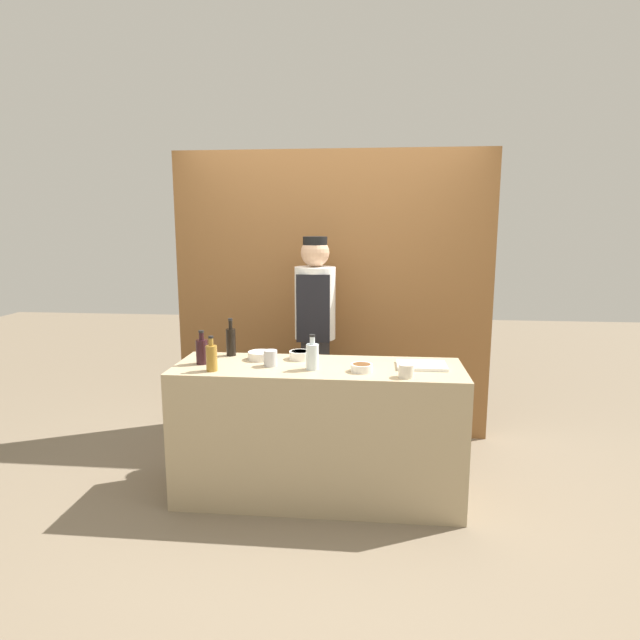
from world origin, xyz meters
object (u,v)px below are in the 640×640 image
bottle_soy (231,341)px  chef_center (315,335)px  sauce_bowl_brown (362,367)px  cup_cream (406,371)px  bottle_wine (202,351)px  sauce_bowl_white (260,355)px  bottle_vinegar (212,357)px  bottle_clear (312,356)px  cutting_board (422,365)px  sauce_bowl_purple (300,355)px  cup_steel (270,358)px

bottle_soy → chef_center: size_ratio=0.15×
chef_center → sauce_bowl_brown: bearing=-65.8°
cup_cream → bottle_wine: bearing=172.0°
sauce_bowl_white → bottle_vinegar: bottle_vinegar is taller
bottle_clear → bottle_vinegar: bearing=-171.3°
bottle_wine → bottle_vinegar: 0.20m
bottle_vinegar → cup_cream: bearing=-1.2°
cutting_board → chef_center: (-0.76, 0.71, 0.04)m
sauce_bowl_purple → bottle_soy: bottle_soy is taller
bottle_vinegar → sauce_bowl_white: bearing=52.2°
bottle_soy → bottle_vinegar: (-0.02, -0.40, -0.02)m
cutting_board → chef_center: chef_center is taller
sauce_bowl_white → bottle_clear: 0.44m
sauce_bowl_white → cup_steel: 0.19m
cup_cream → cup_steel: bearing=168.4°
chef_center → bottle_clear: bearing=-85.0°
bottle_clear → cup_cream: (0.58, -0.12, -0.05)m
sauce_bowl_brown → bottle_wine: (-1.04, 0.08, 0.06)m
cutting_board → bottle_clear: bearing=-169.5°
cup_cream → chef_center: bearing=124.2°
chef_center → bottle_soy: bearing=-134.9°
sauce_bowl_purple → chef_center: bearing=86.0°
bottle_wine → bottle_soy: bottle_soy is taller
bottle_clear → cup_cream: bearing=-11.7°
sauce_bowl_purple → bottle_clear: (0.11, -0.25, 0.06)m
sauce_bowl_brown → chef_center: size_ratio=0.08×
cup_steel → chef_center: size_ratio=0.06×
sauce_bowl_purple → sauce_bowl_brown: bearing=-32.2°
sauce_bowl_white → cup_cream: size_ratio=1.78×
sauce_bowl_brown → cutting_board: (0.38, 0.14, -0.02)m
bottle_vinegar → chef_center: 1.08m
bottle_wine → cup_cream: size_ratio=2.37×
cutting_board → cup_steel: bearing=-175.7°
bottle_wine → bottle_soy: bearing=61.5°
bottle_vinegar → cup_cream: bottle_vinegar is taller
sauce_bowl_white → sauce_bowl_purple: (0.27, 0.04, 0.00)m
sauce_bowl_purple → cutting_board: size_ratio=0.46×
cup_steel → bottle_wine: bearing=178.9°
bottle_soy → cup_steel: bearing=-37.4°
bottle_soy → bottle_wine: bearing=-118.5°
sauce_bowl_purple → cup_steel: 0.26m
bottle_soy → bottle_clear: bottle_soy is taller
bottle_vinegar → cup_steel: size_ratio=2.14×
bottle_vinegar → bottle_clear: bearing=8.7°
cup_cream → cup_steel: size_ratio=0.90×
bottle_wine → cup_steel: 0.46m
sauce_bowl_purple → cup_cream: cup_cream is taller
bottle_vinegar → cup_cream: size_ratio=2.38×
sauce_bowl_brown → bottle_clear: size_ratio=0.61×
bottle_wine → cup_cream: (1.31, -0.18, -0.05)m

